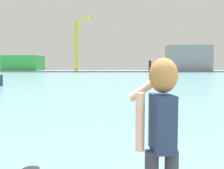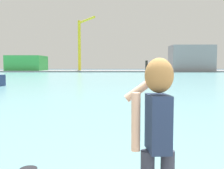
{
  "view_description": "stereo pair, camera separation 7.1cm",
  "coord_description": "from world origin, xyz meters",
  "px_view_note": "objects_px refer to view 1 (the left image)",
  "views": [
    {
      "loc": [
        -1.32,
        -1.65,
        2.29
      ],
      "look_at": [
        -1.28,
        4.56,
        1.83
      ],
      "focal_mm": 42.12,
      "sensor_mm": 36.0,
      "label": 1
    },
    {
      "loc": [
        -1.25,
        -1.65,
        2.29
      ],
      "look_at": [
        -1.28,
        4.56,
        1.83
      ],
      "focal_mm": 42.12,
      "sensor_mm": 36.0,
      "label": 2
    }
  ],
  "objects_px": {
    "warehouse_left": "(24,63)",
    "port_crane": "(78,39)",
    "person_photographer": "(161,126)",
    "warehouse_right": "(188,58)"
  },
  "relations": [
    {
      "from": "warehouse_left",
      "to": "port_crane",
      "type": "relative_size",
      "value": 0.7
    },
    {
      "from": "person_photographer",
      "to": "warehouse_left",
      "type": "height_order",
      "value": "warehouse_left"
    },
    {
      "from": "port_crane",
      "to": "warehouse_left",
      "type": "bearing_deg",
      "value": 174.42
    },
    {
      "from": "warehouse_left",
      "to": "port_crane",
      "type": "xyz_separation_m",
      "value": [
        19.23,
        -1.88,
        8.1
      ]
    },
    {
      "from": "person_photographer",
      "to": "port_crane",
      "type": "relative_size",
      "value": 0.1
    },
    {
      "from": "warehouse_left",
      "to": "warehouse_right",
      "type": "relative_size",
      "value": 0.85
    },
    {
      "from": "warehouse_left",
      "to": "warehouse_right",
      "type": "distance_m",
      "value": 56.59
    },
    {
      "from": "warehouse_left",
      "to": "warehouse_right",
      "type": "bearing_deg",
      "value": -3.13
    },
    {
      "from": "person_photographer",
      "to": "warehouse_left",
      "type": "xyz_separation_m",
      "value": [
        -30.73,
        89.43,
        1.31
      ]
    },
    {
      "from": "person_photographer",
      "to": "port_crane",
      "type": "xyz_separation_m",
      "value": [
        -11.5,
        87.55,
        9.41
      ]
    }
  ]
}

